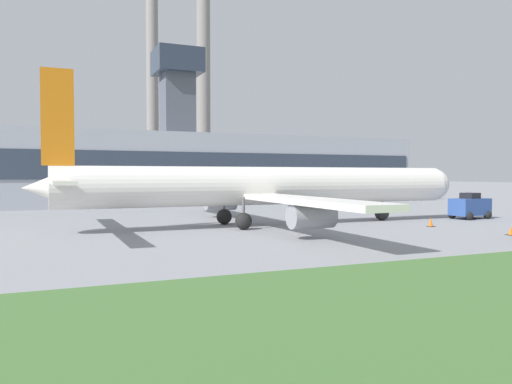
# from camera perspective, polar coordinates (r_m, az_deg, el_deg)

# --- Properties ---
(ground_plane) EXTENTS (400.00, 400.00, 0.00)m
(ground_plane) POSITION_cam_1_polar(r_m,az_deg,el_deg) (38.60, -0.99, -3.71)
(ground_plane) COLOR gray
(terminal_building) EXTENTS (70.30, 10.77, 19.98)m
(terminal_building) POSITION_cam_1_polar(r_m,az_deg,el_deg) (65.53, -10.31, 2.85)
(terminal_building) COLOR #9EA3AD
(terminal_building) RESTS_ON ground_plane
(smokestack_left) EXTENTS (2.56, 2.56, 43.52)m
(smokestack_left) POSITION_cam_1_polar(r_m,az_deg,el_deg) (97.82, -11.76, 12.57)
(smokestack_left) COLOR gray
(smokestack_left) RESTS_ON ground_plane
(smokestack_right) EXTENTS (3.02, 3.02, 42.40)m
(smokestack_right) POSITION_cam_1_polar(r_m,az_deg,el_deg) (99.49, -6.02, 12.10)
(smokestack_right) COLOR gray
(smokestack_right) RESTS_ON ground_plane
(airplane) EXTENTS (34.27, 31.75, 10.59)m
(airplane) POSITION_cam_1_polar(r_m,az_deg,el_deg) (37.55, 1.02, 0.55)
(airplane) COLOR white
(airplane) RESTS_ON ground_plane
(pushback_tug) EXTENTS (3.71, 2.69, 2.27)m
(pushback_tug) POSITION_cam_1_polar(r_m,az_deg,el_deg) (47.20, 23.25, -1.59)
(pushback_tug) COLOR #2D4C93
(pushback_tug) RESTS_ON ground_plane
(traffic_cone_near_nose) EXTENTS (0.51, 0.51, 0.54)m
(traffic_cone_near_nose) POSITION_cam_1_polar(r_m,az_deg,el_deg) (35.61, 27.11, -4.01)
(traffic_cone_near_nose) COLOR black
(traffic_cone_near_nose) RESTS_ON ground_plane
(traffic_cone_wingtip) EXTENTS (0.49, 0.49, 0.71)m
(traffic_cone_wingtip) POSITION_cam_1_polar(r_m,az_deg,el_deg) (39.03, 19.34, -3.28)
(traffic_cone_wingtip) COLOR black
(traffic_cone_wingtip) RESTS_ON ground_plane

